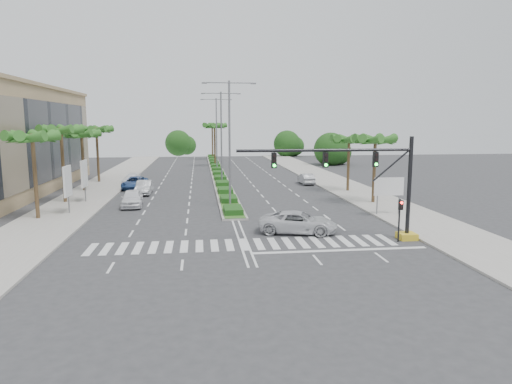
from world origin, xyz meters
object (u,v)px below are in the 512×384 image
car_parked_a (132,198)px  car_parked_b (144,187)px  car_parked_c (135,183)px  car_parked_d (132,179)px  car_right (306,179)px  car_crossing (298,222)px

car_parked_a → car_parked_b: 7.83m
car_parked_a → car_parked_c: size_ratio=0.89×
car_parked_a → car_parked_b: car_parked_a is taller
car_parked_c → car_parked_d: (-0.98, 4.12, -0.07)m
car_parked_b → car_parked_d: car_parked_b is taller
car_parked_a → car_right: bearing=29.8°
car_parked_b → car_parked_d: size_ratio=1.00×
car_crossing → car_right: size_ratio=1.35×
car_parked_a → car_parked_d: size_ratio=1.03×
car_parked_b → car_crossing: bearing=-56.1°
car_parked_a → car_parked_c: car_parked_a is taller
car_parked_b → car_parked_a: bearing=-91.7°
car_parked_b → car_parked_c: bearing=110.5°
car_parked_d → car_right: car_right is taller
car_crossing → car_parked_a: bearing=63.4°
car_parked_a → car_parked_c: bearing=92.2°
car_crossing → car_parked_d: bearing=44.7°
car_parked_a → car_crossing: (13.79, -12.43, -0.02)m
car_parked_a → car_parked_d: car_parked_a is taller
car_parked_b → car_parked_d: 8.83m
car_right → car_parked_c: bearing=3.6°
car_parked_a → car_right: (20.61, 13.86, -0.12)m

